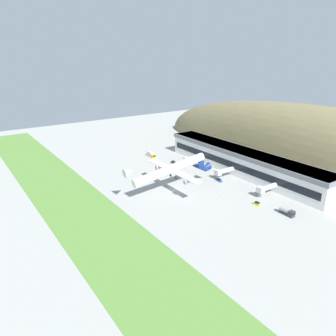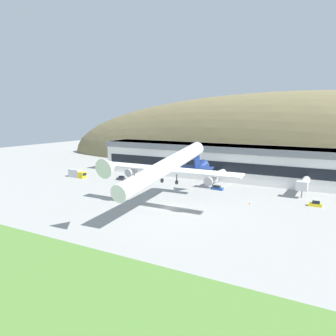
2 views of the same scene
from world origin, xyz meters
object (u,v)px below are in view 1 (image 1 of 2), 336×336
fuel_truck (151,155)px  box_truck (287,212)px  jetway_2 (266,188)px  service_car_3 (177,167)px  jetway_1 (223,171)px  service_car_0 (257,204)px  cargo_airplane (172,169)px  service_car_1 (173,162)px  terminal_building (242,160)px  jetway_0 (192,158)px  service_car_2 (219,180)px  traffic_cone_0 (220,195)px

fuel_truck → box_truck: box_truck is taller
jetway_2 → service_car_3: (-58.34, -11.96, -3.32)m
jetway_1 → service_car_0: 36.56m
cargo_airplane → service_car_1: size_ratio=14.12×
box_truck → terminal_building: bearing=154.4°
service_car_0 → fuel_truck: 91.24m
jetway_1 → box_truck: (48.67, -8.65, -2.43)m
service_car_1 → jetway_0: bearing=44.4°
service_car_0 → service_car_3: bearing=-179.8°
jetway_2 → jetway_1: bearing=-179.6°
cargo_airplane → service_car_0: 43.94m
service_car_2 → traffic_cone_0: service_car_2 is taller
jetway_0 → cargo_airplane: size_ratio=0.25×
service_car_1 → box_truck: 85.76m
terminal_building → jetway_0: (-28.63, -14.63, -3.79)m
fuel_truck → terminal_building: bearing=25.8°
service_car_1 → service_car_3: (8.54, -3.57, -0.02)m
jetway_1 → traffic_cone_0: (17.49, -18.47, -3.71)m
jetway_1 → jetway_2: bearing=0.4°
jetway_2 → terminal_building: bearing=154.0°
jetway_0 → jetway_1: size_ratio=0.99×
service_car_1 → fuel_truck: (-19.59, -4.48, 0.85)m
jetway_1 → traffic_cone_0: 25.71m
terminal_building → box_truck: 54.35m
jetway_2 → service_car_2: (-27.28, -5.67, -3.37)m
traffic_cone_0 → cargo_airplane: bearing=-137.3°
terminal_building → service_car_2: bearing=-82.9°
service_car_1 → service_car_3: service_car_1 is taller
service_car_3 → traffic_cone_0: (46.05, -6.71, -0.39)m
service_car_2 → service_car_3: size_ratio=1.12×
service_car_1 → traffic_cone_0: (54.58, -10.28, -0.41)m
service_car_2 → fuel_truck: fuel_truck is taller
service_car_1 → service_car_2: service_car_1 is taller
jetway_2 → service_car_3: bearing=-168.4°
box_truck → service_car_2: bearing=176.1°
jetway_0 → jetway_1: (28.64, -0.08, 0.00)m
service_car_3 → fuel_truck: fuel_truck is taller
service_car_0 → fuel_truck: bearing=-179.3°
service_car_0 → service_car_1: service_car_1 is taller
jetway_0 → fuel_truck: bearing=-155.6°
fuel_truck → traffic_cone_0: fuel_truck is taller
cargo_airplane → service_car_3: 38.14m
service_car_0 → box_truck: box_truck is taller
cargo_airplane → jetway_2: bearing=49.3°
service_car_2 → fuel_truck: size_ratio=0.53×
jetway_0 → jetway_2: bearing=0.1°
cargo_airplane → fuel_truck: (-56.01, 22.55, -10.39)m
terminal_building → fuel_truck: (-56.67, -27.38, -6.24)m
service_car_2 → traffic_cone_0: size_ratio=7.72×
jetway_0 → jetway_2: (58.43, 0.12, -0.00)m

